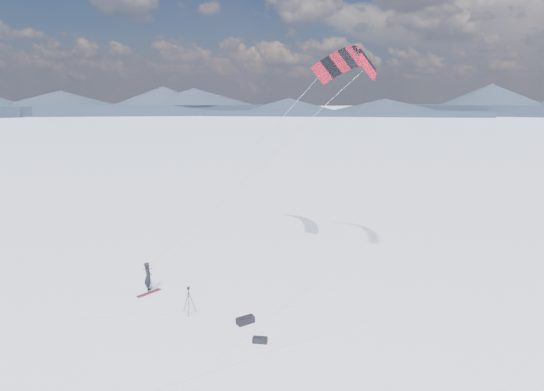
{
  "coord_description": "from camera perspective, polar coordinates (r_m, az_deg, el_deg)",
  "views": [
    {
      "loc": [
        2.94,
        -20.54,
        10.51
      ],
      "look_at": [
        5.24,
        5.32,
        5.07
      ],
      "focal_mm": 30.0,
      "sensor_mm": 36.0,
      "label": 1
    }
  ],
  "objects": [
    {
      "name": "power_kite",
      "position": [
        28.15,
        9.63,
        16.02
      ],
      "size": [
        13.13,
        6.4,
        12.31
      ],
      "color": "#AD1021",
      "rests_on": "ground"
    },
    {
      "name": "snow_tracks",
      "position": [
        23.67,
        -17.12,
        -15.08
      ],
      "size": [
        13.93,
        9.84,
        0.01
      ],
      "color": "silver",
      "rests_on": "ground"
    },
    {
      "name": "ground",
      "position": [
        23.26,
        -12.22,
        -15.32
      ],
      "size": [
        1800.0,
        1800.0,
        0.0
      ],
      "primitive_type": "plane",
      "color": "white"
    },
    {
      "name": "horizon_hills",
      "position": [
        21.82,
        -12.65,
        -6.51
      ],
      "size": [
        704.47,
        706.88,
        9.03
      ],
      "color": "black",
      "rests_on": "ground"
    },
    {
      "name": "snowboard",
      "position": [
        26.72,
        -15.18,
        -11.72
      ],
      "size": [
        1.24,
        1.21,
        0.04
      ],
      "primitive_type": "cube",
      "rotation": [
        0.0,
        0.0,
        0.77
      ],
      "color": "maroon",
      "rests_on": "ground"
    },
    {
      "name": "gear_bag_a",
      "position": [
        22.66,
        -3.37,
        -15.34
      ],
      "size": [
        0.94,
        0.76,
        0.38
      ],
      "rotation": [
        0.0,
        0.0,
        0.5
      ],
      "color": "black",
      "rests_on": "ground"
    },
    {
      "name": "gear_bag_b",
      "position": [
        21.09,
        -1.54,
        -17.65
      ],
      "size": [
        0.71,
        0.46,
        0.3
      ],
      "rotation": [
        0.0,
        0.0,
        -0.23
      ],
      "color": "black",
      "rests_on": "ground"
    },
    {
      "name": "snowkiter",
      "position": [
        27.03,
        -15.19,
        -11.49
      ],
      "size": [
        0.58,
        0.72,
        1.71
      ],
      "primitive_type": "imported",
      "rotation": [
        0.0,
        0.0,
        1.87
      ],
      "color": "black",
      "rests_on": "ground"
    },
    {
      "name": "tripod",
      "position": [
        23.58,
        -10.42,
        -12.38
      ],
      "size": [
        0.65,
        0.59,
        1.43
      ],
      "rotation": [
        0.0,
        0.0,
        0.43
      ],
      "color": "black",
      "rests_on": "ground"
    }
  ]
}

